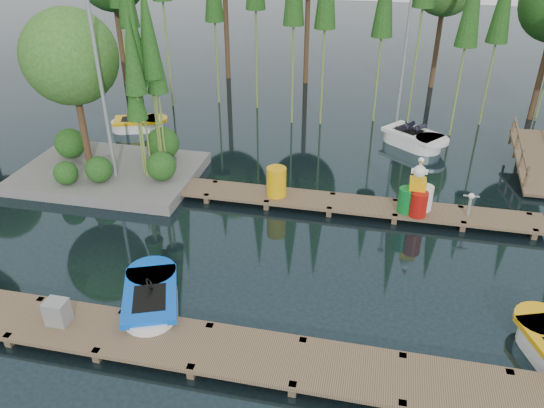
% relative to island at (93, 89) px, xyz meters
% --- Properties ---
extents(ground_plane, '(90.00, 90.00, 0.00)m').
position_rel_island_xyz_m(ground_plane, '(6.30, -3.29, -3.18)').
color(ground_plane, '#19282E').
extents(near_dock, '(18.00, 1.50, 0.50)m').
position_rel_island_xyz_m(near_dock, '(6.30, -7.79, -2.95)').
color(near_dock, brown).
rests_on(near_dock, ground).
extents(far_dock, '(15.00, 1.20, 0.50)m').
position_rel_island_xyz_m(far_dock, '(7.30, -0.79, -2.95)').
color(far_dock, brown).
rests_on(far_dock, ground).
extents(island, '(6.20, 4.20, 6.75)m').
position_rel_island_xyz_m(island, '(0.00, 0.00, 0.00)').
color(island, slate).
rests_on(island, ground).
extents(lamp_island, '(0.30, 0.30, 7.25)m').
position_rel_island_xyz_m(lamp_island, '(0.80, -0.79, 1.08)').
color(lamp_island, gray).
rests_on(lamp_island, ground).
extents(lamp_rear, '(0.30, 0.30, 7.25)m').
position_rel_island_xyz_m(lamp_rear, '(10.30, 7.71, 1.08)').
color(lamp_rear, gray).
rests_on(lamp_rear, ground).
extents(ramp, '(1.50, 3.94, 1.49)m').
position_rel_island_xyz_m(ramp, '(15.30, 3.21, -2.60)').
color(ramp, brown).
rests_on(ramp, ground).
extents(boat_blue, '(2.17, 3.02, 0.93)m').
position_rel_island_xyz_m(boat_blue, '(4.64, -6.62, -2.92)').
color(boat_blue, white).
rests_on(boat_blue, ground).
extents(boat_yellow_far, '(2.65, 1.84, 1.21)m').
position_rel_island_xyz_m(boat_yellow_far, '(-0.73, 4.28, -2.93)').
color(boat_yellow_far, white).
rests_on(boat_yellow_far, ground).
extents(boat_white_far, '(3.06, 2.79, 1.36)m').
position_rel_island_xyz_m(boat_white_far, '(10.97, 5.06, -2.88)').
color(boat_white_far, white).
rests_on(boat_white_far, ground).
extents(utility_cabinet, '(0.49, 0.41, 0.60)m').
position_rel_island_xyz_m(utility_cabinet, '(2.91, -7.79, -2.58)').
color(utility_cabinet, gray).
rests_on(utility_cabinet, near_dock).
extents(yellow_barrel, '(0.65, 0.65, 0.97)m').
position_rel_island_xyz_m(yellow_barrel, '(6.51, -0.79, -2.40)').
color(yellow_barrel, '#EEAA0C').
rests_on(yellow_barrel, far_dock).
extents(drum_cluster, '(1.06, 0.97, 1.82)m').
position_rel_island_xyz_m(drum_cluster, '(10.93, -0.94, -2.35)').
color(drum_cluster, '#0C6E24').
rests_on(drum_cluster, far_dock).
extents(seagull_post, '(0.47, 0.25, 0.75)m').
position_rel_island_xyz_m(seagull_post, '(12.52, -0.79, -2.38)').
color(seagull_post, gray).
rests_on(seagull_post, far_dock).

